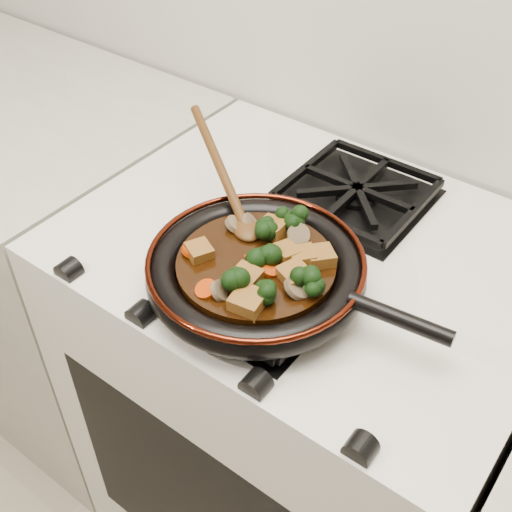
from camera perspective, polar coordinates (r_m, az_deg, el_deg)
The scene contains 29 objects.
stove at distance 1.36m, azimuth 3.82°, elevation -13.36°, with size 0.76×0.60×0.90m, color silver.
burner_grate_front at distance 0.93m, azimuth 0.24°, elevation -2.54°, with size 0.23×0.23×0.03m, color black, non-canonical shape.
burner_grate_back at distance 1.11m, azimuth 8.94°, elevation 5.57°, with size 0.23×0.23×0.03m, color black, non-canonical shape.
skillet at distance 0.90m, azimuth 0.13°, elevation -1.28°, with size 0.44×0.31×0.05m.
braising_sauce at distance 0.90m, azimuth 0.00°, elevation -1.00°, with size 0.22×0.22×0.02m, color black.
tofu_cube_0 at distance 0.90m, azimuth -5.06°, elevation 0.40°, with size 0.03×0.03×0.02m, color brown.
tofu_cube_1 at distance 0.89m, azimuth 4.18°, elevation -0.13°, with size 0.04×0.03×0.02m, color brown.
tofu_cube_2 at distance 0.83m, azimuth -0.72°, elevation -4.07°, with size 0.04×0.04×0.02m, color brown.
tofu_cube_3 at distance 0.90m, azimuth 2.71°, elevation 0.22°, with size 0.04×0.03×0.02m, color brown.
tofu_cube_4 at distance 0.94m, azimuth 1.48°, elevation 2.51°, with size 0.04×0.04×0.02m, color brown.
tofu_cube_5 at distance 0.86m, azimuth -0.96°, elevation -2.00°, with size 0.04×0.04×0.02m, color brown.
tofu_cube_6 at distance 0.89m, azimuth 5.69°, elevation -0.07°, with size 0.04×0.04×0.02m, color brown.
tofu_cube_7 at distance 0.86m, azimuth 3.46°, elevation -1.74°, with size 0.04×0.04×0.02m, color brown.
broccoli_floret_0 at distance 0.84m, azimuth -1.30°, elevation -2.55°, with size 0.06×0.06×0.06m, color black, non-canonical shape.
broccoli_floret_1 at distance 0.88m, azimuth 0.88°, elevation -0.44°, with size 0.06×0.06×0.05m, color black, non-canonical shape.
broccoli_floret_2 at distance 0.95m, azimuth 2.85°, elevation 3.14°, with size 0.05×0.05×0.06m, color black, non-canonical shape.
broccoli_floret_3 at distance 0.85m, azimuth 4.50°, elevation -2.63°, with size 0.05×0.05×0.05m, color black, non-canonical shape.
broccoli_floret_4 at distance 0.93m, azimuth 0.73°, elevation 2.04°, with size 0.06×0.06×0.05m, color black, non-canonical shape.
broccoli_floret_5 at distance 0.83m, azimuth 0.29°, elevation -3.40°, with size 0.06×0.06×0.05m, color black, non-canonical shape.
carrot_coin_0 at distance 0.85m, azimuth -4.45°, elevation -2.98°, with size 0.03×0.03×0.01m, color #B63205.
carrot_coin_1 at distance 0.91m, azimuth -5.69°, elevation 0.49°, with size 0.03×0.03×0.01m, color #B63205.
carrot_coin_2 at distance 0.88m, azimuth 1.29°, elevation -1.18°, with size 0.03×0.03×0.01m, color #B63205.
carrot_coin_3 at distance 0.89m, azimuth -0.16°, elevation -0.20°, with size 0.03×0.03×0.01m, color #B63205.
mushroom_slice_0 at distance 0.95m, azimuth -1.84°, elevation 2.80°, with size 0.03×0.03×0.01m, color brown.
mushroom_slice_1 at distance 0.95m, azimuth -0.50°, elevation 3.01°, with size 0.03×0.03×0.01m, color brown.
mushroom_slice_2 at distance 0.85m, azimuth 3.67°, elevation -2.84°, with size 0.04×0.04×0.01m, color brown.
mushroom_slice_3 at distance 0.84m, azimuth -3.21°, elevation -3.12°, with size 0.03×0.03×0.01m, color brown.
mushroom_slice_4 at distance 0.93m, azimuth 3.78°, elevation 1.91°, with size 0.03×0.03×0.01m, color brown.
wooden_spoon at distance 0.98m, azimuth -2.34°, elevation 5.83°, with size 0.15×0.11×0.26m.
Camera 1 is at (0.40, 1.02, 1.56)m, focal length 45.00 mm.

